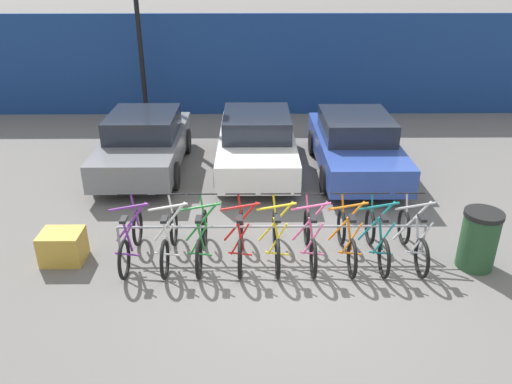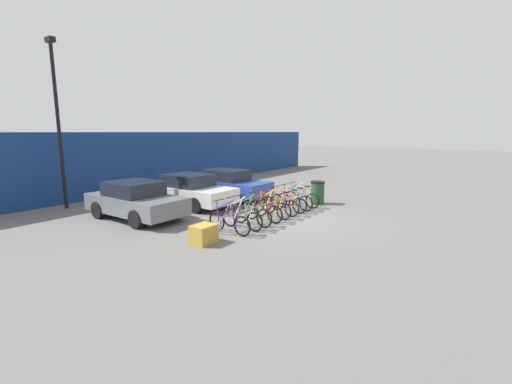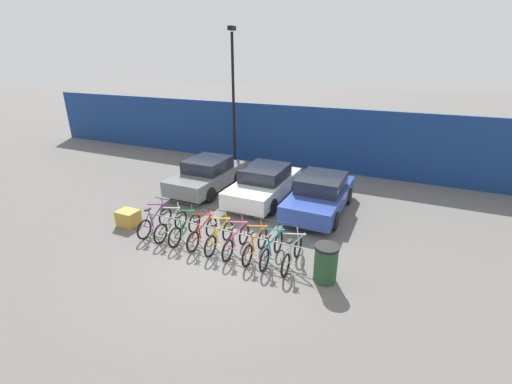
{
  "view_description": "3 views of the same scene",
  "coord_description": "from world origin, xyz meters",
  "views": [
    {
      "loc": [
        -0.67,
        -6.84,
        4.75
      ],
      "look_at": [
        -0.59,
        1.77,
        0.7
      ],
      "focal_mm": 35.0,
      "sensor_mm": 36.0,
      "label": 1
    },
    {
      "loc": [
        -10.8,
        -6.32,
        3.21
      ],
      "look_at": [
        0.85,
        2.05,
        0.68
      ],
      "focal_mm": 24.0,
      "sensor_mm": 36.0,
      "label": 2
    },
    {
      "loc": [
        4.62,
        -7.35,
        5.5
      ],
      "look_at": [
        0.23,
        2.14,
        1.35
      ],
      "focal_mm": 24.0,
      "sensor_mm": 36.0,
      "label": 3
    }
  ],
  "objects": [
    {
      "name": "car_grey",
      "position": [
        -3.27,
        4.63,
        0.69
      ],
      "size": [
        1.91,
        4.03,
        1.4
      ],
      "color": "slate",
      "rests_on": "ground"
    },
    {
      "name": "bicycle_teal",
      "position": [
        1.47,
        0.53,
        0.38
      ],
      "size": [
        0.68,
        1.71,
        1.05
      ],
      "rotation": [
        0.0,
        0.0,
        -0.06
      ],
      "color": "black",
      "rests_on": "ground"
    },
    {
      "name": "bike_rack",
      "position": [
        -0.33,
        0.68,
        0.5
      ],
      "size": [
        5.37,
        0.04,
        0.57
      ],
      "color": "gray",
      "rests_on": "ground"
    },
    {
      "name": "ground_plane",
      "position": [
        0.0,
        0.0,
        0.0
      ],
      "size": [
        120.0,
        120.0,
        0.0
      ],
      "primitive_type": "plane",
      "color": "#605E5B"
    },
    {
      "name": "bicycle_silver",
      "position": [
        2.09,
        0.53,
        0.38
      ],
      "size": [
        0.68,
        1.71,
        1.05
      ],
      "rotation": [
        0.0,
        0.0,
        -0.05
      ],
      "color": "black",
      "rests_on": "ground"
    },
    {
      "name": "bicycle_white",
      "position": [
        -2.09,
        0.53,
        0.38
      ],
      "size": [
        0.68,
        1.71,
        1.05
      ],
      "rotation": [
        0.0,
        0.0,
        0.01
      ],
      "color": "black",
      "rests_on": "ground"
    },
    {
      "name": "car_blue",
      "position": [
        1.82,
        4.45,
        0.69
      ],
      "size": [
        1.91,
        4.22,
        1.4
      ],
      "color": "#2D479E",
      "rests_on": "ground"
    },
    {
      "name": "bicycle_purple",
      "position": [
        -2.74,
        0.53,
        0.38
      ],
      "size": [
        0.68,
        1.71,
        1.05
      ],
      "rotation": [
        0.0,
        0.0,
        0.04
      ],
      "color": "black",
      "rests_on": "ground"
    },
    {
      "name": "bicycle_yellow",
      "position": [
        -0.26,
        0.53,
        0.38
      ],
      "size": [
        0.68,
        1.71,
        1.05
      ],
      "rotation": [
        0.0,
        0.0,
        -0.03
      ],
      "color": "black",
      "rests_on": "ground"
    },
    {
      "name": "bicycle_pink",
      "position": [
        0.32,
        0.53,
        0.38
      ],
      "size": [
        0.68,
        1.71,
        1.05
      ],
      "rotation": [
        0.0,
        0.0,
        0.0
      ],
      "color": "black",
      "rests_on": "ground"
    },
    {
      "name": "cargo_crate",
      "position": [
        -3.91,
        0.5,
        0.28
      ],
      "size": [
        0.7,
        0.56,
        0.55
      ],
      "primitive_type": "cube",
      "color": "#B28C33",
      "rests_on": "ground"
    },
    {
      "name": "bicycle_orange",
      "position": [
        0.95,
        0.53,
        0.38
      ],
      "size": [
        0.68,
        1.71,
        1.05
      ],
      "rotation": [
        0.0,
        0.0,
        -0.01
      ],
      "color": "black",
      "rests_on": "ground"
    },
    {
      "name": "hoarding_wall",
      "position": [
        0.0,
        9.5,
        1.6
      ],
      "size": [
        36.0,
        0.16,
        3.19
      ],
      "primitive_type": "cube",
      "color": "navy",
      "rests_on": "ground"
    },
    {
      "name": "car_white",
      "position": [
        -0.55,
        4.63,
        0.69
      ],
      "size": [
        1.91,
        4.19,
        1.4
      ],
      "color": "silver",
      "rests_on": "ground"
    },
    {
      "name": "lamp_post",
      "position": [
        -3.98,
        8.5,
        3.79
      ],
      "size": [
        0.24,
        0.44,
        6.86
      ],
      "color": "black",
      "rests_on": "ground"
    },
    {
      "name": "bicycle_green",
      "position": [
        -1.53,
        0.53,
        0.38
      ],
      "size": [
        0.68,
        1.71,
        1.05
      ],
      "rotation": [
        0.0,
        0.0,
        -0.03
      ],
      "color": "black",
      "rests_on": "ground"
    },
    {
      "name": "trash_bin",
      "position": [
        3.09,
        0.26,
        0.52
      ],
      "size": [
        0.63,
        0.63,
        1.03
      ],
      "color": "#234728",
      "rests_on": "ground"
    },
    {
      "name": "bicycle_red",
      "position": [
        -0.87,
        0.53,
        0.38
      ],
      "size": [
        0.68,
        1.71,
        1.05
      ],
      "rotation": [
        0.0,
        0.0,
        0.07
      ],
      "color": "black",
      "rests_on": "ground"
    }
  ]
}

